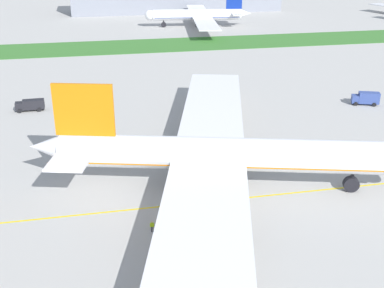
# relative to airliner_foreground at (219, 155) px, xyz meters

# --- Properties ---
(ground_plane) EXTENTS (600.00, 600.00, 0.00)m
(ground_plane) POSITION_rel_airliner_foreground_xyz_m (0.10, -0.72, -5.41)
(ground_plane) COLOR #ADAAA5
(ground_plane) RESTS_ON ground
(apron_taxi_line) EXTENTS (280.00, 0.36, 0.01)m
(apron_taxi_line) POSITION_rel_airliner_foreground_xyz_m (0.10, -4.09, -5.40)
(apron_taxi_line) COLOR yellow
(apron_taxi_line) RESTS_ON ground
(grass_median_strip) EXTENTS (320.00, 24.00, 0.10)m
(grass_median_strip) POSITION_rel_airliner_foreground_xyz_m (0.10, 107.29, -5.36)
(grass_median_strip) COLOR #38722D
(grass_median_strip) RESTS_ON ground
(airliner_foreground) EXTENTS (56.76, 93.67, 15.91)m
(airliner_foreground) POSITION_rel_airliner_foreground_xyz_m (0.00, 0.00, 0.00)
(airliner_foreground) COLOR white
(airliner_foreground) RESTS_ON ground
(ground_crew_wingwalker_port) EXTENTS (0.49, 0.52, 1.76)m
(ground_crew_wingwalker_port) POSITION_rel_airliner_foreground_xyz_m (0.92, 6.14, -4.34)
(ground_crew_wingwalker_port) COLOR black
(ground_crew_wingwalker_port) RESTS_ON ground
(ground_crew_marshaller_front) EXTENTS (0.55, 0.23, 1.57)m
(ground_crew_marshaller_front) POSITION_rel_airliner_foreground_xyz_m (-11.44, -10.24, -4.45)
(ground_crew_marshaller_front) COLOR black
(ground_crew_marshaller_front) RESTS_ON ground
(service_truck_baggage_loader) EXTENTS (6.12, 2.41, 2.47)m
(service_truck_baggage_loader) POSITION_rel_airliner_foreground_xyz_m (-31.46, 42.80, -4.03)
(service_truck_baggage_loader) COLOR black
(service_truck_baggage_loader) RESTS_ON ground
(service_truck_fuel_bowser) EXTENTS (6.31, 3.98, 2.94)m
(service_truck_fuel_bowser) POSITION_rel_airliner_foreground_xyz_m (42.74, 31.85, -3.83)
(service_truck_fuel_bowser) COLOR #33478C
(service_truck_fuel_bowser) RESTS_ON ground
(parked_airliner_far_left) EXTENTS (45.04, 72.07, 14.48)m
(parked_airliner_far_left) POSITION_rel_airliner_foreground_xyz_m (28.14, 142.64, -0.49)
(parked_airliner_far_left) COLOR white
(parked_airliner_far_left) RESTS_ON ground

